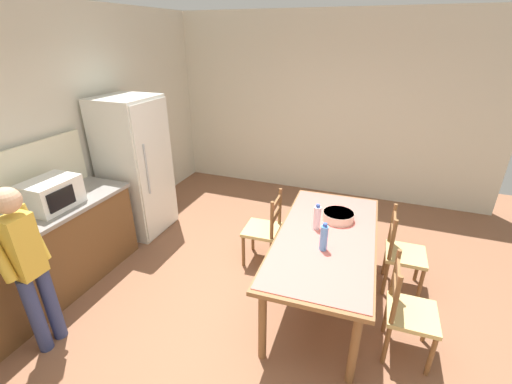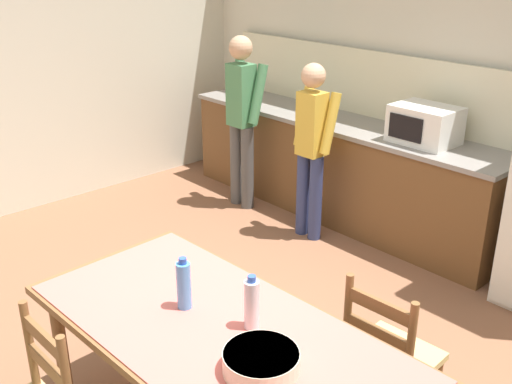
% 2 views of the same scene
% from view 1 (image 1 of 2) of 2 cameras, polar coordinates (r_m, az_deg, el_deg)
% --- Properties ---
extents(ground_plane, '(8.32, 8.32, 0.00)m').
position_cam_1_polar(ground_plane, '(3.60, 1.22, -20.06)').
color(ground_plane, brown).
extents(wall_back, '(6.52, 0.12, 2.90)m').
position_cam_1_polar(wall_back, '(4.38, -33.70, 6.22)').
color(wall_back, beige).
rests_on(wall_back, ground).
extents(wall_right, '(0.12, 5.20, 2.90)m').
position_cam_1_polar(wall_right, '(5.84, 12.43, 13.49)').
color(wall_right, beige).
rests_on(wall_right, ground).
extents(refrigerator, '(0.73, 0.73, 1.85)m').
position_cam_1_polar(refrigerator, '(4.85, -19.47, 3.92)').
color(refrigerator, silver).
rests_on(refrigerator, ground).
extents(microwave, '(0.50, 0.39, 0.30)m').
position_cam_1_polar(microwave, '(4.02, -30.97, -0.26)').
color(microwave, white).
rests_on(microwave, kitchen_counter).
extents(dining_table, '(2.01, 1.01, 0.77)m').
position_cam_1_polar(dining_table, '(3.44, 11.56, -8.21)').
color(dining_table, brown).
rests_on(dining_table, ground).
extents(bottle_near_centre, '(0.07, 0.07, 0.27)m').
position_cam_1_polar(bottle_near_centre, '(3.13, 11.24, -7.46)').
color(bottle_near_centre, '#4C8ED6').
rests_on(bottle_near_centre, dining_table).
extents(bottle_off_centre, '(0.07, 0.07, 0.27)m').
position_cam_1_polar(bottle_off_centre, '(3.43, 10.14, -4.22)').
color(bottle_off_centre, silver).
rests_on(bottle_off_centre, dining_table).
extents(serving_bowl, '(0.32, 0.32, 0.09)m').
position_cam_1_polar(serving_bowl, '(3.67, 13.56, -3.85)').
color(serving_bowl, beige).
rests_on(serving_bowl, dining_table).
extents(chair_side_near_right, '(0.43, 0.41, 0.91)m').
position_cam_1_polar(chair_side_near_right, '(3.98, 23.16, -9.31)').
color(chair_side_near_right, brown).
rests_on(chair_side_near_right, ground).
extents(chair_side_near_left, '(0.43, 0.41, 0.91)m').
position_cam_1_polar(chair_side_near_left, '(3.27, 23.94, -17.78)').
color(chair_side_near_left, brown).
rests_on(chair_side_near_left, ground).
extents(chair_side_far_right, '(0.44, 0.42, 0.91)m').
position_cam_1_polar(chair_side_far_right, '(4.07, 1.47, -6.23)').
color(chair_side_far_right, brown).
rests_on(chair_side_far_right, ground).
extents(person_at_counter, '(0.38, 0.27, 1.53)m').
position_cam_1_polar(person_at_counter, '(3.36, -33.81, -9.89)').
color(person_at_counter, navy).
rests_on(person_at_counter, ground).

